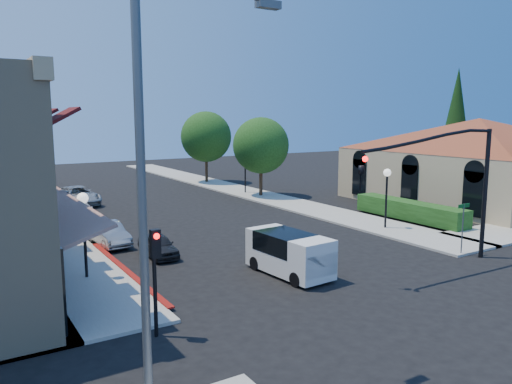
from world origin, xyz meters
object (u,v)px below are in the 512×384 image
parked_car_a (158,245)px  parked_car_c (77,211)px  signal_mast_arm (457,174)px  lamppost_left_near (83,213)px  cobra_streetlight (157,178)px  lamppost_right_near (387,183)px  street_tree_a (261,145)px  parked_car_b (109,234)px  lamppost_left_far (31,177)px  street_name_sign (463,220)px  conifer_far (456,118)px  lamppost_right_far (245,162)px  white_van (290,251)px  secondary_signal (155,263)px  parked_car_d (77,196)px  street_tree_b (206,137)px

parked_car_a → parked_car_c: parked_car_c is taller
signal_mast_arm → lamppost_left_near: (-14.36, 6.50, -1.35)m
lamppost_left_near → cobra_streetlight: bearing=-93.7°
parked_car_c → lamppost_right_near: bearing=-31.4°
street_tree_a → parked_car_b: bearing=-149.0°
lamppost_left_far → lamppost_right_near: size_ratio=1.00×
street_name_sign → lamppost_left_far: 25.48m
lamppost_left_near → street_name_sign: bearing=-19.9°
lamppost_left_near → lamppost_left_far: 14.00m
conifer_far → street_tree_a: bearing=168.2°
parked_car_c → street_tree_a: bearing=15.4°
cobra_streetlight → parked_car_c: bearing=82.4°
conifer_far → cobra_streetlight: conifer_far is taller
lamppost_right_near → parked_car_a: bearing=172.8°
lamppost_left_far → lamppost_right_far: size_ratio=1.00×
conifer_far → white_van: (-29.15, -13.86, -5.35)m
secondary_signal → parked_car_b: size_ratio=0.93×
parked_car_a → parked_car_b: 3.60m
lamppost_right_far → parked_car_c: 15.38m
parked_car_c → parked_car_a: bearing=-74.5°
lamppost_left_near → white_van: (7.35, -3.86, -1.73)m
street_tree_a → signal_mast_arm: (-2.94, -20.50, -0.11)m
parked_car_d → parked_car_a: bearing=-97.4°
signal_mast_arm → conifer_far: bearing=36.7°
street_tree_a → cobra_streetlight: size_ratio=0.70×
conifer_far → street_tree_b: (-19.20, 14.00, -1.82)m
street_tree_a → lamppost_right_near: (-0.30, -14.00, -1.46)m
secondary_signal → street_name_sign: 15.53m
lamppost_left_near → parked_car_a: lamppost_left_near is taller
secondary_signal → white_van: size_ratio=0.82×
lamppost_left_far → cobra_streetlight: bearing=-91.5°
lamppost_left_near → parked_car_a: (3.70, 1.69, -2.21)m
lamppost_left_near → lamppost_left_far: (0.00, 14.00, 0.00)m
parked_car_d → street_tree_b: bearing=16.0°
conifer_far → parked_car_c: (-34.20, 2.00, -5.72)m
street_name_sign → parked_car_d: size_ratio=0.51×
lamppost_right_far → parked_car_c: bearing=-164.8°
conifer_far → lamppost_right_near: bearing=-152.9°
cobra_streetlight → parked_car_b: cobra_streetlight is taller
cobra_streetlight → street_name_sign: bearing=14.2°
parked_car_c → parked_car_b: bearing=-82.2°
lamppost_right_near → parked_car_a: size_ratio=1.15×
signal_mast_arm → street_name_sign: 2.98m
lamppost_left_far → parked_car_c: lamppost_left_far is taller
lamppost_right_far → secondary_signal: bearing=-126.1°
lamppost_right_far → parked_car_b: 18.48m
white_van → parked_car_d: (-3.74, 21.86, -0.32)m
street_name_sign → lamppost_right_near: bearing=80.2°
signal_mast_arm → parked_car_a: (-10.66, 8.19, -3.56)m
signal_mast_arm → parked_car_d: signal_mast_arm is taller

